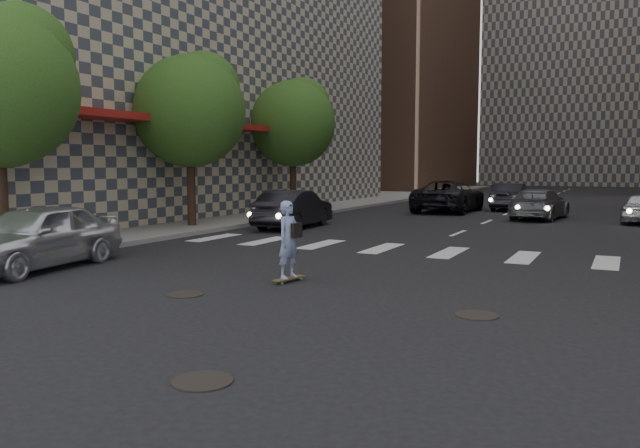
# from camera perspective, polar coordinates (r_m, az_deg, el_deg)

# --- Properties ---
(ground) EXTENTS (160.00, 160.00, 0.00)m
(ground) POSITION_cam_1_polar(r_m,az_deg,el_deg) (10.01, -7.51, -8.77)
(ground) COLOR black
(ground) RESTS_ON ground
(sidewalk_left) EXTENTS (13.00, 80.00, 0.15)m
(sidewalk_left) POSITION_cam_1_polar(r_m,az_deg,el_deg) (34.49, -8.95, 1.44)
(sidewalk_left) COLOR gray
(sidewalk_left) RESTS_ON ground
(tree_a) EXTENTS (4.20, 4.20, 6.60)m
(tree_a) POSITION_cam_1_polar(r_m,az_deg,el_deg) (18.75, -27.07, 11.59)
(tree_a) COLOR #382619
(tree_a) RESTS_ON sidewalk_left
(tree_b) EXTENTS (4.20, 4.20, 6.60)m
(tree_b) POSITION_cam_1_polar(r_m,az_deg,el_deg) (24.38, -11.54, 10.51)
(tree_b) COLOR #382619
(tree_b) RESTS_ON sidewalk_left
(tree_c) EXTENTS (4.20, 4.20, 6.60)m
(tree_c) POSITION_cam_1_polar(r_m,az_deg,el_deg) (31.07, -2.31, 9.50)
(tree_c) COLOR #382619
(tree_c) RESTS_ON sidewalk_left
(manhole_a) EXTENTS (0.70, 0.70, 0.02)m
(manhole_a) POSITION_cam_1_polar(r_m,az_deg,el_deg) (7.39, -10.70, -13.93)
(manhole_a) COLOR black
(manhole_a) RESTS_ON ground
(manhole_b) EXTENTS (0.70, 0.70, 0.02)m
(manhole_b) POSITION_cam_1_polar(r_m,az_deg,el_deg) (12.11, -12.22, -6.30)
(manhole_b) COLOR black
(manhole_b) RESTS_ON ground
(manhole_c) EXTENTS (0.70, 0.70, 0.02)m
(manhole_c) POSITION_cam_1_polar(r_m,az_deg,el_deg) (10.55, 14.14, -8.09)
(manhole_c) COLOR black
(manhole_c) RESTS_ON ground
(skateboarder) EXTENTS (0.50, 0.88, 1.71)m
(skateboarder) POSITION_cam_1_polar(r_m,az_deg,el_deg) (12.99, -2.85, -1.44)
(skateboarder) COLOR brown
(skateboarder) RESTS_ON ground
(silver_sedan) EXTENTS (2.44, 4.76, 1.55)m
(silver_sedan) POSITION_cam_1_polar(r_m,az_deg,el_deg) (16.08, -24.52, -1.03)
(silver_sedan) COLOR silver
(silver_sedan) RESTS_ON ground
(traffic_car_a) EXTENTS (1.93, 4.59, 1.48)m
(traffic_car_a) POSITION_cam_1_polar(r_m,az_deg,el_deg) (24.20, -2.42, 1.39)
(traffic_car_a) COLOR black
(traffic_car_a) RESTS_ON ground
(traffic_car_b) EXTENTS (2.42, 4.87, 1.36)m
(traffic_car_b) POSITION_cam_1_polar(r_m,az_deg,el_deg) (29.79, 19.41, 1.73)
(traffic_car_b) COLOR slate
(traffic_car_b) RESTS_ON ground
(traffic_car_c) EXTENTS (2.74, 5.87, 1.63)m
(traffic_car_c) POSITION_cam_1_polar(r_m,az_deg,el_deg) (33.20, 11.71, 2.51)
(traffic_car_c) COLOR black
(traffic_car_c) RESTS_ON ground
(traffic_car_e) EXTENTS (1.68, 4.43, 1.44)m
(traffic_car_e) POSITION_cam_1_polar(r_m,az_deg,el_deg) (35.25, 16.99, 2.40)
(traffic_car_e) COLOR black
(traffic_car_e) RESTS_ON ground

